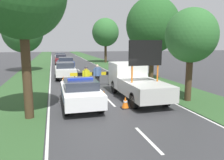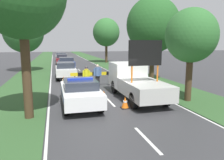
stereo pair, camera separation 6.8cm
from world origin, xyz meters
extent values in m
plane|color=#333335|center=(0.00, 0.00, 0.00)|extent=(160.00, 160.00, 0.00)
cube|color=silver|center=(0.00, -4.98, 0.00)|extent=(0.12, 2.21, 0.01)
cube|color=silver|center=(0.00, 0.25, 0.00)|extent=(0.12, 2.21, 0.01)
cube|color=silver|center=(0.00, 5.49, 0.00)|extent=(0.12, 2.21, 0.01)
cube|color=silver|center=(0.00, 10.72, 0.00)|extent=(0.12, 2.21, 0.01)
cube|color=silver|center=(0.00, 15.95, 0.00)|extent=(0.12, 2.21, 0.01)
cube|color=silver|center=(0.00, 21.18, 0.00)|extent=(0.12, 2.21, 0.01)
cube|color=silver|center=(0.00, 26.41, 0.00)|extent=(0.12, 2.21, 0.01)
cube|color=silver|center=(0.00, 31.65, 0.00)|extent=(0.12, 2.21, 0.01)
cube|color=silver|center=(0.00, 36.88, 0.00)|extent=(0.12, 2.21, 0.01)
cube|color=silver|center=(0.00, 42.11, 0.00)|extent=(0.12, 2.21, 0.01)
cube|color=silver|center=(0.00, 47.34, 0.00)|extent=(0.12, 2.21, 0.01)
cube|color=silver|center=(0.00, 52.57, 0.00)|extent=(0.12, 2.21, 0.01)
cube|color=silver|center=(-3.37, 19.05, 0.00)|extent=(0.10, 71.20, 0.01)
cube|color=silver|center=(3.37, 19.05, 0.00)|extent=(0.10, 71.20, 0.01)
cube|color=#2D5128|center=(-5.26, 20.00, 0.01)|extent=(3.57, 120.00, 0.03)
cube|color=#2D5128|center=(5.26, 20.00, 0.01)|extent=(3.57, 120.00, 0.03)
cube|color=white|center=(-1.74, -0.22, 0.68)|extent=(1.87, 4.43, 0.66)
cube|color=#282D38|center=(-1.74, -0.35, 1.22)|extent=(1.64, 2.04, 0.43)
cylinder|color=black|center=(-2.55, 1.15, 0.35)|extent=(0.24, 0.69, 0.69)
cylinder|color=black|center=(-0.92, 1.15, 0.35)|extent=(0.24, 0.69, 0.69)
cylinder|color=black|center=(-2.55, -1.59, 0.35)|extent=(0.24, 0.69, 0.69)
cylinder|color=black|center=(-0.92, -1.59, 0.35)|extent=(0.24, 0.69, 0.69)
cube|color=#1E38C6|center=(-1.74, -0.35, 1.49)|extent=(1.31, 0.24, 0.10)
cube|color=#193399|center=(-1.74, -0.22, 0.71)|extent=(1.88, 3.63, 0.10)
cube|color=black|center=(-1.74, 2.03, 0.61)|extent=(1.03, 0.08, 0.40)
cube|color=white|center=(1.74, 2.27, 1.23)|extent=(2.04, 2.21, 1.60)
cube|color=#232833|center=(1.74, 3.35, 1.52)|extent=(1.73, 0.04, 0.71)
cube|color=#B2B2AD|center=(1.74, -0.67, 0.82)|extent=(2.04, 3.67, 0.79)
cylinder|color=#D16619|center=(0.99, -0.67, 1.67)|extent=(0.09, 0.09, 0.90)
cylinder|color=#D16619|center=(2.49, -0.67, 1.67)|extent=(0.09, 0.09, 0.90)
cube|color=black|center=(1.74, -0.67, 2.80)|extent=(1.88, 0.12, 1.35)
cylinder|color=black|center=(0.84, 2.27, 0.43)|extent=(0.24, 0.85, 0.85)
cylinder|color=black|center=(2.64, 2.27, 0.43)|extent=(0.24, 0.85, 0.85)
cylinder|color=black|center=(0.84, -1.41, 0.43)|extent=(0.24, 0.85, 0.85)
cylinder|color=black|center=(2.64, -1.41, 0.43)|extent=(0.24, 0.85, 0.85)
cylinder|color=black|center=(-1.53, 5.08, 0.42)|extent=(0.07, 0.07, 0.84)
cylinder|color=black|center=(1.17, 5.08, 0.42)|extent=(0.07, 0.07, 0.84)
cube|color=yellow|center=(-1.58, 5.08, 0.97)|extent=(0.56, 0.08, 0.25)
cube|color=black|center=(-1.02, 5.08, 0.97)|extent=(0.56, 0.08, 0.25)
cube|color=yellow|center=(-0.46, 5.08, 0.97)|extent=(0.56, 0.08, 0.25)
cube|color=black|center=(0.11, 5.08, 0.97)|extent=(0.56, 0.08, 0.25)
cube|color=yellow|center=(0.67, 5.08, 0.97)|extent=(0.56, 0.08, 0.25)
cube|color=black|center=(1.23, 5.08, 0.97)|extent=(0.56, 0.08, 0.25)
cylinder|color=#191E38|center=(-0.78, 4.66, 0.39)|extent=(0.15, 0.15, 0.78)
cylinder|color=#191E38|center=(-0.62, 4.66, 0.39)|extent=(0.15, 0.15, 0.78)
cylinder|color=yellow|center=(-0.70, 4.66, 1.07)|extent=(0.36, 0.36, 0.58)
cylinder|color=yellow|center=(-0.92, 4.66, 1.04)|extent=(0.12, 0.12, 0.50)
cylinder|color=yellow|center=(-0.48, 4.66, 1.04)|extent=(0.12, 0.12, 0.50)
sphere|color=tan|center=(-0.70, 4.66, 1.47)|extent=(0.20, 0.20, 0.20)
cylinder|color=#141933|center=(-0.70, 4.66, 1.52)|extent=(0.23, 0.23, 0.05)
cylinder|color=#232326|center=(0.06, 4.61, 0.43)|extent=(0.16, 0.16, 0.86)
cylinder|color=#232326|center=(0.24, 4.61, 0.43)|extent=(0.16, 0.16, 0.86)
cylinder|color=#4C6B9E|center=(0.15, 4.61, 1.19)|extent=(0.40, 0.40, 0.65)
cylinder|color=#4C6B9E|center=(-0.10, 4.61, 1.15)|extent=(0.13, 0.13, 0.55)
cylinder|color=#4C6B9E|center=(0.40, 4.61, 1.15)|extent=(0.13, 0.13, 0.55)
sphere|color=beige|center=(0.15, 4.61, 1.62)|extent=(0.22, 0.22, 0.22)
cube|color=black|center=(-0.20, 0.93, 0.01)|extent=(0.36, 0.36, 0.03)
cone|color=orange|center=(-0.20, 0.93, 0.27)|extent=(0.31, 0.31, 0.47)
cylinder|color=white|center=(-0.20, 0.93, 0.29)|extent=(0.17, 0.17, 0.07)
cube|color=black|center=(0.44, -1.22, 0.01)|extent=(0.44, 0.44, 0.03)
cone|color=orange|center=(0.44, -1.22, 0.32)|extent=(0.37, 0.37, 0.58)
cylinder|color=white|center=(0.44, -1.22, 0.35)|extent=(0.21, 0.21, 0.08)
cube|color=black|center=(-2.32, 6.03, 0.01)|extent=(0.53, 0.53, 0.03)
cone|color=orange|center=(-2.32, 6.03, 0.38)|extent=(0.45, 0.45, 0.70)
cylinder|color=white|center=(-2.32, 6.03, 0.41)|extent=(0.25, 0.25, 0.10)
cube|color=black|center=(2.40, 4.33, 0.01)|extent=(0.39, 0.39, 0.03)
cone|color=orange|center=(2.40, 4.33, 0.29)|extent=(0.34, 0.34, 0.52)
cylinder|color=white|center=(2.40, 4.33, 0.32)|extent=(0.19, 0.19, 0.07)
cube|color=silver|center=(-1.98, 9.65, 0.72)|extent=(1.80, 4.46, 0.64)
cube|color=#282D38|center=(-1.98, 9.52, 1.29)|extent=(1.59, 2.05, 0.51)
cylinder|color=black|center=(-2.77, 11.03, 0.40)|extent=(0.24, 0.79, 0.79)
cylinder|color=black|center=(-1.20, 11.03, 0.40)|extent=(0.24, 0.79, 0.79)
cylinder|color=black|center=(-2.77, 8.27, 0.40)|extent=(0.24, 0.79, 0.79)
cylinder|color=black|center=(-1.20, 8.27, 0.40)|extent=(0.24, 0.79, 0.79)
cube|color=navy|center=(-1.51, 16.77, 0.73)|extent=(1.93, 4.22, 0.75)
cube|color=#282D38|center=(-1.51, 16.64, 1.34)|extent=(1.70, 1.94, 0.47)
cylinder|color=black|center=(-2.35, 18.08, 0.36)|extent=(0.24, 0.71, 0.71)
cylinder|color=black|center=(-0.67, 18.08, 0.36)|extent=(0.24, 0.71, 0.71)
cylinder|color=black|center=(-2.35, 15.46, 0.36)|extent=(0.24, 0.71, 0.71)
cylinder|color=black|center=(-0.67, 15.46, 0.36)|extent=(0.24, 0.71, 0.71)
cube|color=maroon|center=(-1.84, 23.89, 0.72)|extent=(1.76, 4.39, 0.74)
cube|color=#282D38|center=(-1.84, 23.76, 1.37)|extent=(1.55, 2.02, 0.55)
cylinder|color=black|center=(-2.60, 25.25, 0.35)|extent=(0.24, 0.70, 0.70)
cylinder|color=black|center=(-1.08, 25.25, 0.35)|extent=(0.24, 0.70, 0.70)
cylinder|color=black|center=(-2.60, 22.53, 0.35)|extent=(0.24, 0.70, 0.70)
cylinder|color=black|center=(-1.08, 22.53, 0.35)|extent=(0.24, 0.70, 0.70)
cube|color=#B2B2B7|center=(-1.70, 31.06, 0.74)|extent=(1.94, 4.22, 0.78)
cube|color=#282D38|center=(-1.70, 30.93, 1.34)|extent=(1.71, 1.94, 0.44)
cylinder|color=black|center=(-2.55, 32.37, 0.35)|extent=(0.24, 0.69, 0.69)
cylinder|color=black|center=(-0.85, 32.37, 0.35)|extent=(0.24, 0.69, 0.69)
cylinder|color=black|center=(-2.55, 29.75, 0.35)|extent=(0.24, 0.69, 0.69)
cylinder|color=black|center=(-0.85, 29.75, 0.35)|extent=(0.24, 0.69, 0.69)
cylinder|color=#42301E|center=(5.82, 25.52, 1.74)|extent=(0.42, 0.42, 3.48)
ellipsoid|color=#2D662D|center=(5.82, 25.52, 5.19)|extent=(4.56, 4.56, 4.79)
cylinder|color=#42301E|center=(-4.18, -1.58, 2.00)|extent=(0.39, 0.39, 4.00)
cylinder|color=#42301E|center=(4.39, -0.80, 1.33)|extent=(0.37, 0.37, 2.66)
ellipsoid|color=#2D662D|center=(4.39, -0.80, 3.74)|extent=(2.86, 2.86, 3.01)
cylinder|color=#42301E|center=(-6.29, 15.95, 1.46)|extent=(0.42, 0.42, 2.93)
ellipsoid|color=#2D662D|center=(-6.29, 15.95, 4.64)|extent=(4.56, 4.56, 4.79)
cylinder|color=#42301E|center=(5.49, 6.45, 1.57)|extent=(0.42, 0.42, 3.15)
ellipsoid|color=#235623|center=(5.49, 6.45, 4.89)|extent=(4.65, 4.65, 4.88)
camera|label=1|loc=(-3.07, -11.54, 3.30)|focal=35.00mm
camera|label=2|loc=(-3.00, -11.56, 3.30)|focal=35.00mm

